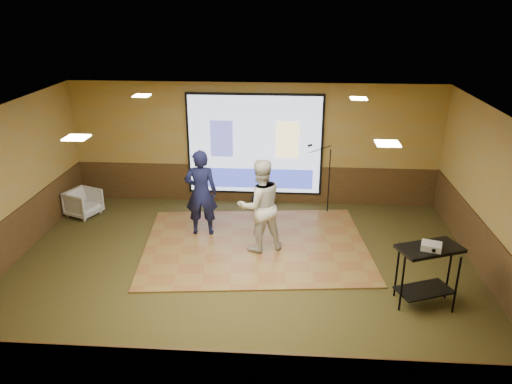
# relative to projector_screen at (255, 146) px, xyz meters

# --- Properties ---
(ground) EXTENTS (9.00, 9.00, 0.00)m
(ground) POSITION_rel_projector_screen_xyz_m (0.00, -3.44, -1.47)
(ground) COLOR #293317
(ground) RESTS_ON ground
(room_shell) EXTENTS (9.04, 7.04, 3.02)m
(room_shell) POSITION_rel_projector_screen_xyz_m (0.00, -3.44, 0.62)
(room_shell) COLOR #AB8F47
(room_shell) RESTS_ON ground
(wainscot_back) EXTENTS (9.00, 0.04, 0.95)m
(wainscot_back) POSITION_rel_projector_screen_xyz_m (0.00, 0.04, -1.00)
(wainscot_back) COLOR #452717
(wainscot_back) RESTS_ON ground
(wainscot_front) EXTENTS (9.00, 0.04, 0.95)m
(wainscot_front) POSITION_rel_projector_screen_xyz_m (0.00, -6.92, -1.00)
(wainscot_front) COLOR #452717
(wainscot_front) RESTS_ON ground
(wainscot_left) EXTENTS (0.04, 7.00, 0.95)m
(wainscot_left) POSITION_rel_projector_screen_xyz_m (-4.48, -3.44, -1.00)
(wainscot_left) COLOR #452717
(wainscot_left) RESTS_ON ground
(wainscot_right) EXTENTS (0.04, 7.00, 0.95)m
(wainscot_right) POSITION_rel_projector_screen_xyz_m (4.48, -3.44, -1.00)
(wainscot_right) COLOR #452717
(wainscot_right) RESTS_ON ground
(projector_screen) EXTENTS (3.32, 0.06, 2.52)m
(projector_screen) POSITION_rel_projector_screen_xyz_m (0.00, 0.00, 0.00)
(projector_screen) COLOR black
(projector_screen) RESTS_ON room_shell
(downlight_nw) EXTENTS (0.32, 0.32, 0.02)m
(downlight_nw) POSITION_rel_projector_screen_xyz_m (-2.20, -1.64, 1.50)
(downlight_nw) COLOR beige
(downlight_nw) RESTS_ON room_shell
(downlight_ne) EXTENTS (0.32, 0.32, 0.02)m
(downlight_ne) POSITION_rel_projector_screen_xyz_m (2.20, -1.64, 1.50)
(downlight_ne) COLOR beige
(downlight_ne) RESTS_ON room_shell
(downlight_sw) EXTENTS (0.32, 0.32, 0.02)m
(downlight_sw) POSITION_rel_projector_screen_xyz_m (-2.20, -4.94, 1.50)
(downlight_sw) COLOR beige
(downlight_sw) RESTS_ON room_shell
(downlight_se) EXTENTS (0.32, 0.32, 0.02)m
(downlight_se) POSITION_rel_projector_screen_xyz_m (2.20, -4.94, 1.50)
(downlight_se) COLOR beige
(downlight_se) RESTS_ON room_shell
(dance_floor) EXTENTS (4.92, 3.95, 0.03)m
(dance_floor) POSITION_rel_projector_screen_xyz_m (0.20, -2.39, -1.46)
(dance_floor) COLOR olive
(dance_floor) RESTS_ON ground
(player_left) EXTENTS (0.72, 0.50, 1.89)m
(player_left) POSITION_rel_projector_screen_xyz_m (-1.00, -1.93, -0.50)
(player_left) COLOR #13173D
(player_left) RESTS_ON dance_floor
(player_right) EXTENTS (1.14, 1.04, 1.92)m
(player_right) POSITION_rel_projector_screen_xyz_m (0.30, -2.57, -0.48)
(player_right) COLOR silver
(player_right) RESTS_ON dance_floor
(av_table) EXTENTS (1.03, 0.54, 1.08)m
(av_table) POSITION_rel_projector_screen_xyz_m (3.17, -4.31, -0.70)
(av_table) COLOR black
(av_table) RESTS_ON ground
(projector) EXTENTS (0.38, 0.34, 0.10)m
(projector) POSITION_rel_projector_screen_xyz_m (3.16, -4.39, -0.34)
(projector) COLOR silver
(projector) RESTS_ON av_table
(mic_stand) EXTENTS (0.67, 0.28, 1.72)m
(mic_stand) POSITION_rel_projector_screen_xyz_m (1.74, -0.56, -0.98)
(mic_stand) COLOR black
(mic_stand) RESTS_ON ground
(banquet_chair) EXTENTS (0.90, 0.89, 0.63)m
(banquet_chair) POSITION_rel_projector_screen_xyz_m (-3.98, -1.11, -1.16)
(banquet_chair) COLOR gray
(banquet_chair) RESTS_ON ground
(duffel_bag) EXTENTS (0.56, 0.47, 0.30)m
(duffel_bag) POSITION_rel_projector_screen_xyz_m (0.23, -0.36, -1.32)
(duffel_bag) COLOR black
(duffel_bag) RESTS_ON ground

